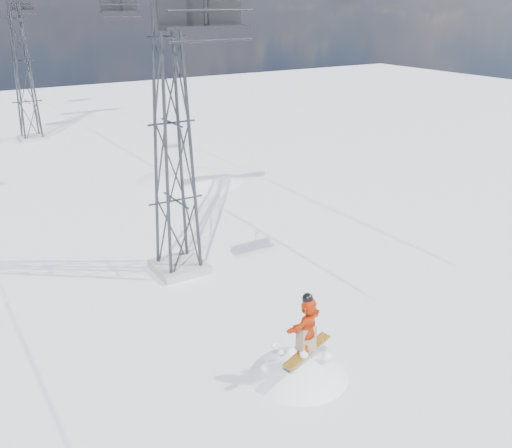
# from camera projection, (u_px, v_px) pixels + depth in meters

# --- Properties ---
(ground) EXTENTS (120.00, 120.00, 0.00)m
(ground) POSITION_uv_depth(u_px,v_px,m) (284.00, 396.00, 14.40)
(ground) COLOR white
(ground) RESTS_ON ground
(snow_terrain) EXTENTS (39.00, 37.00, 22.00)m
(snow_terrain) POSITION_uv_depth(u_px,v_px,m) (0.00, 358.00, 32.34)
(snow_terrain) COLOR white
(snow_terrain) RESTS_ON ground
(lift_tower_near) EXTENTS (5.20, 1.80, 11.43)m
(lift_tower_near) POSITION_uv_depth(u_px,v_px,m) (172.00, 124.00, 19.12)
(lift_tower_near) COLOR #999999
(lift_tower_near) RESTS_ON ground
(lift_tower_far) EXTENTS (5.20, 1.80, 11.43)m
(lift_tower_far) POSITION_uv_depth(u_px,v_px,m) (21.00, 61.00, 38.89)
(lift_tower_far) COLOR #999999
(lift_tower_far) RESTS_ON ground
(snowboarder_jump) EXTENTS (4.40, 4.40, 6.52)m
(snowboarder_jump) POSITION_uv_depth(u_px,v_px,m) (297.00, 424.00, 15.82)
(snowboarder_jump) COLOR white
(snowboarder_jump) RESTS_ON ground
(lift_chair_near) EXTENTS (1.85, 0.53, 2.29)m
(lift_chair_near) POSITION_uv_depth(u_px,v_px,m) (204.00, 17.00, 11.25)
(lift_chair_near) COLOR black
(lift_chair_near) RESTS_ON ground
(lift_chair_mid) EXTENTS (1.83, 0.53, 2.27)m
(lift_chair_mid) POSITION_uv_depth(u_px,v_px,m) (120.00, 7.00, 27.25)
(lift_chair_mid) COLOR black
(lift_chair_mid) RESTS_ON ground
(lift_chair_extra) EXTENTS (2.04, 0.59, 2.53)m
(lift_chair_extra) POSITION_uv_depth(u_px,v_px,m) (22.00, 8.00, 45.75)
(lift_chair_extra) COLOR black
(lift_chair_extra) RESTS_ON ground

